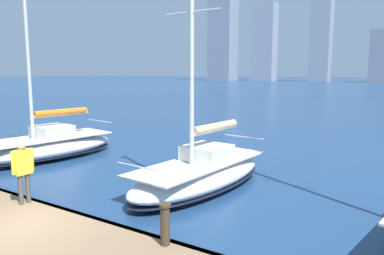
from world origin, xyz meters
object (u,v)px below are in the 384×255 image
at_px(sailboat_orange, 45,145).
at_px(mooring_post, 165,224).
at_px(sailboat_tan, 201,172).
at_px(person_yellow_shirt, 23,166).

height_order(sailboat_orange, mooring_post, sailboat_orange).
bearing_deg(mooring_post, sailboat_tan, -65.86).
xyz_separation_m(sailboat_orange, mooring_post, (-11.38, 5.31, 0.44)).
height_order(sailboat_orange, person_yellow_shirt, sailboat_orange).
relative_size(sailboat_tan, sailboat_orange, 0.79).
bearing_deg(person_yellow_shirt, mooring_post, -178.86).
relative_size(sailboat_orange, mooring_post, 13.53).
bearing_deg(mooring_post, person_yellow_shirt, 1.14).
xyz_separation_m(sailboat_tan, mooring_post, (-2.41, 5.39, 0.48)).
distance_m(sailboat_orange, person_yellow_shirt, 8.58).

